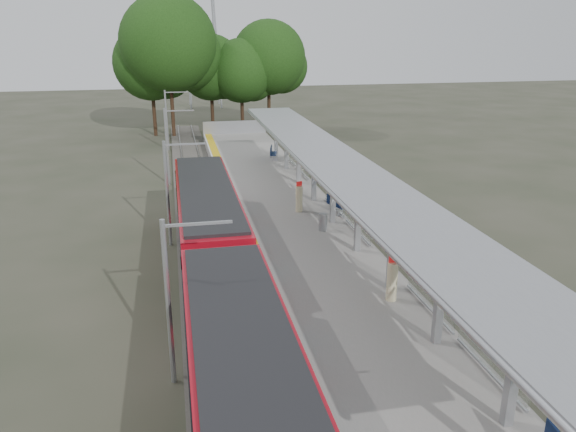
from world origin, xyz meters
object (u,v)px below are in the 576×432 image
(train, at_px, (221,282))
(bench_mid, at_px, (336,204))
(bench_far, at_px, (272,152))
(info_pillar_near, at_px, (392,281))
(litter_bin, at_px, (323,222))
(info_pillar_far, at_px, (299,199))

(train, bearing_deg, bench_mid, 54.20)
(train, height_order, bench_mid, train)
(train, relative_size, bench_far, 18.05)
(train, xyz_separation_m, info_pillar_near, (6.20, -0.53, -0.29))
(bench_mid, relative_size, litter_bin, 1.60)
(train, xyz_separation_m, bench_mid, (7.12, 9.87, -0.57))
(info_pillar_near, height_order, litter_bin, info_pillar_near)
(info_pillar_near, height_order, info_pillar_far, info_pillar_near)
(train, height_order, litter_bin, train)
(bench_mid, xyz_separation_m, info_pillar_near, (-0.92, -10.40, 0.28))
(bench_far, bearing_deg, info_pillar_near, -76.56)
(litter_bin, bearing_deg, train, -127.96)
(train, bearing_deg, info_pillar_near, -4.86)
(bench_far, distance_m, litter_bin, 16.26)
(info_pillar_near, distance_m, litter_bin, 7.84)
(bench_far, relative_size, info_pillar_far, 0.90)
(bench_mid, distance_m, info_pillar_near, 10.44)
(bench_mid, xyz_separation_m, info_pillar_far, (-1.93, 0.62, 0.25))
(info_pillar_far, distance_m, litter_bin, 3.26)
(train, height_order, bench_far, train)
(bench_far, height_order, litter_bin, bench_far)
(bench_far, distance_m, info_pillar_near, 24.07)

